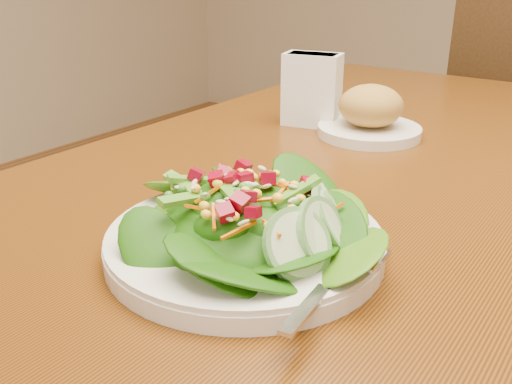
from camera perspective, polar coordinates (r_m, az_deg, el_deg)
dining_table at (r=0.92m, az=13.81°, el=-2.95°), size 0.90×1.40×0.75m
salad_plate at (r=0.57m, az=-0.37°, el=-3.67°), size 0.29×0.28×0.08m
bread_plate at (r=0.98m, az=11.35°, el=7.52°), size 0.17×0.17×0.09m
napkin_holder at (r=1.03m, az=5.61°, el=10.33°), size 0.11×0.08×0.13m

